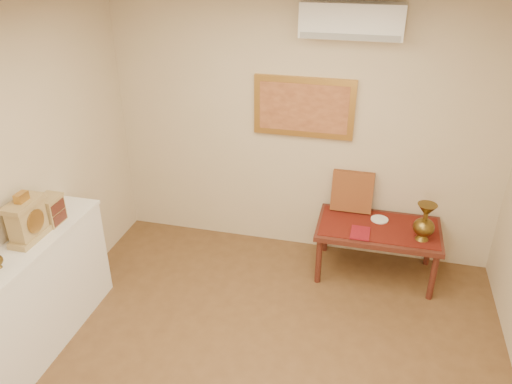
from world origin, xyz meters
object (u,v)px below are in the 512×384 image
(brass_urn_tall, at_px, (425,218))
(mantel_clock, at_px, (27,220))
(low_table, at_px, (378,233))
(display_ledge, at_px, (22,312))
(wooden_chest, at_px, (51,210))

(brass_urn_tall, distance_m, mantel_clock, 3.42)
(mantel_clock, bearing_deg, low_table, 30.51)
(display_ledge, distance_m, wooden_chest, 0.83)
(brass_urn_tall, relative_size, wooden_chest, 1.85)
(display_ledge, bearing_deg, brass_urn_tall, 29.57)
(low_table, bearing_deg, brass_urn_tall, -18.85)
(brass_urn_tall, relative_size, low_table, 0.38)
(brass_urn_tall, height_order, display_ledge, brass_urn_tall)
(mantel_clock, xyz_separation_m, low_table, (2.68, 1.58, -0.67))
(display_ledge, distance_m, low_table, 3.27)
(wooden_chest, bearing_deg, display_ledge, -91.18)
(brass_urn_tall, bearing_deg, mantel_clock, -154.88)
(mantel_clock, distance_m, low_table, 3.18)
(brass_urn_tall, bearing_deg, wooden_chest, -158.86)
(display_ledge, relative_size, wooden_chest, 8.28)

